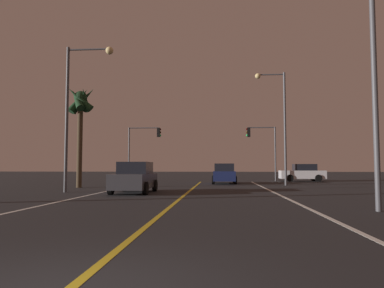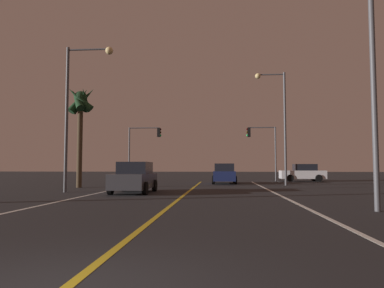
{
  "view_description": "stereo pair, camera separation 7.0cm",
  "coord_description": "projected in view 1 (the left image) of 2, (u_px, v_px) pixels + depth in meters",
  "views": [
    {
      "loc": [
        1.76,
        -3.76,
        1.44
      ],
      "look_at": [
        -0.29,
        23.4,
        3.15
      ],
      "focal_mm": 33.79,
      "sensor_mm": 36.0,
      "label": 1
    },
    {
      "loc": [
        1.83,
        -3.76,
        1.44
      ],
      "look_at": [
        -0.29,
        23.4,
        3.15
      ],
      "focal_mm": 33.79,
      "sensor_mm": 36.0,
      "label": 2
    }
  ],
  "objects": [
    {
      "name": "traffic_light_near_right",
      "position": [
        261.0,
        141.0,
        34.7
      ],
      "size": [
        2.83,
        0.36,
        5.26
      ],
      "rotation": [
        0.0,
        0.0,
        3.14
      ],
      "color": "#4C4C51",
      "rests_on": "ground"
    },
    {
      "name": "car_crossing_side",
      "position": [
        303.0,
        173.0,
        35.66
      ],
      "size": [
        4.3,
        2.02,
        1.7
      ],
      "rotation": [
        0.0,
        0.0,
        3.14
      ],
      "color": "black",
      "rests_on": "ground"
    },
    {
      "name": "car_ahead_far",
      "position": [
        224.0,
        174.0,
        30.71
      ],
      "size": [
        2.02,
        4.3,
        1.7
      ],
      "rotation": [
        0.0,
        0.0,
        1.57
      ],
      "color": "black",
      "rests_on": "ground"
    },
    {
      "name": "street_lamp_right_near",
      "position": [
        357.0,
        60.0,
        11.94
      ],
      "size": [
        2.29,
        0.44,
        7.78
      ],
      "rotation": [
        0.0,
        0.0,
        3.14
      ],
      "color": "#4C4C51",
      "rests_on": "ground"
    },
    {
      "name": "palm_tree_left_mid",
      "position": [
        80.0,
        107.0,
        25.1
      ],
      "size": [
        2.12,
        2.02,
        7.11
      ],
      "color": "#473826",
      "rests_on": "ground"
    },
    {
      "name": "street_lamp_left_mid",
      "position": [
        78.0,
        99.0,
        20.49
      ],
      "size": [
        2.73,
        0.44,
        8.29
      ],
      "color": "#4C4C51",
      "rests_on": "ground"
    },
    {
      "name": "car_oncoming",
      "position": [
        135.0,
        178.0,
        19.84
      ],
      "size": [
        2.02,
        4.3,
        1.7
      ],
      "rotation": [
        0.0,
        0.0,
        -1.57
      ],
      "color": "black",
      "rests_on": "ground"
    },
    {
      "name": "street_lamp_right_far",
      "position": [
        278.0,
        114.0,
        28.07
      ],
      "size": [
        2.35,
        0.44,
        8.81
      ],
      "rotation": [
        0.0,
        0.0,
        3.14
      ],
      "color": "#4C4C51",
      "rests_on": "ground"
    },
    {
      "name": "traffic_light_near_left",
      "position": [
        145.0,
        141.0,
        35.55
      ],
      "size": [
        3.27,
        0.36,
        5.31
      ],
      "color": "#4C4C51",
      "rests_on": "ground"
    },
    {
      "name": "lane_center_divider",
      "position": [
        180.0,
        199.0,
        16.1
      ],
      "size": [
        0.16,
        36.75,
        0.01
      ],
      "primitive_type": "cube",
      "color": "gold",
      "rests_on": "ground"
    },
    {
      "name": "lane_edge_left",
      "position": [
        75.0,
        198.0,
        16.46
      ],
      "size": [
        0.16,
        36.75,
        0.01
      ],
      "primitive_type": "cube",
      "color": "silver",
      "rests_on": "ground"
    },
    {
      "name": "lane_edge_right",
      "position": [
        290.0,
        200.0,
        15.74
      ],
      "size": [
        0.16,
        36.75,
        0.01
      ],
      "primitive_type": "cube",
      "color": "silver",
      "rests_on": "ground"
    }
  ]
}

